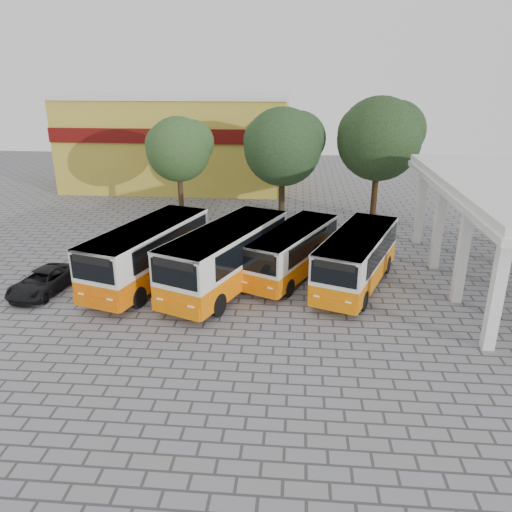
# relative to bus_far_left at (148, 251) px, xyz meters

# --- Properties ---
(ground) EXTENTS (90.00, 90.00, 0.00)m
(ground) POSITION_rel_bus_far_left_xyz_m (7.34, -2.75, -1.75)
(ground) COLOR slate
(ground) RESTS_ON ground
(shophouse_block) EXTENTS (20.40, 10.40, 8.30)m
(shophouse_block) POSITION_rel_bus_far_left_xyz_m (-3.66, 23.24, 2.41)
(shophouse_block) COLOR gold
(shophouse_block) RESTS_ON ground
(bus_far_left) EXTENTS (4.94, 8.93, 3.03)m
(bus_far_left) POSITION_rel_bus_far_left_xyz_m (0.00, 0.00, 0.00)
(bus_far_left) COLOR #DE5C00
(bus_far_left) RESTS_ON ground
(bus_centre_left) EXTENTS (5.74, 9.30, 3.13)m
(bus_centre_left) POSITION_rel_bus_far_left_xyz_m (4.08, -0.38, 0.06)
(bus_centre_left) COLOR #E46B00
(bus_centre_left) RESTS_ON ground
(bus_centre_right) EXTENTS (5.11, 7.88, 2.64)m
(bus_centre_right) POSITION_rel_bus_far_left_xyz_m (7.30, 1.46, -0.22)
(bus_centre_right) COLOR #E16700
(bus_centre_right) RESTS_ON ground
(bus_far_right) EXTENTS (4.97, 8.31, 2.80)m
(bus_far_right) POSITION_rel_bus_far_left_xyz_m (10.56, 0.40, -0.13)
(bus_far_right) COLOR #DB6C00
(bus_far_right) RESTS_ON ground
(tree_left) EXTENTS (4.87, 4.64, 7.34)m
(tree_left) POSITION_rel_bus_far_left_xyz_m (-1.09, 12.35, 3.41)
(tree_left) COLOR #41301B
(tree_left) RESTS_ON ground
(tree_middle) EXTENTS (5.84, 5.57, 8.02)m
(tree_middle) POSITION_rel_bus_far_left_xyz_m (6.40, 12.69, 3.66)
(tree_middle) COLOR #322615
(tree_middle) RESTS_ON ground
(tree_right) EXTENTS (6.14, 5.85, 8.77)m
(tree_right) POSITION_rel_bus_far_left_xyz_m (13.13, 12.83, 4.28)
(tree_right) COLOR #34200F
(tree_right) RESTS_ON ground
(parked_car) EXTENTS (2.46, 4.35, 1.15)m
(parked_car) POSITION_rel_bus_far_left_xyz_m (-4.93, -1.64, -1.18)
(parked_car) COLOR black
(parked_car) RESTS_ON ground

